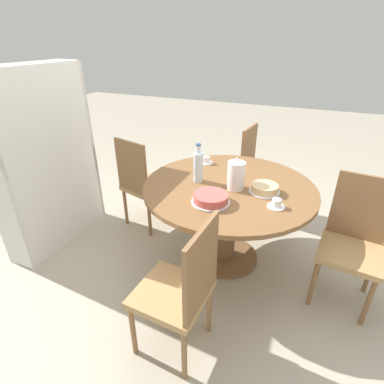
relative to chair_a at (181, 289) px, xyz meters
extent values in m
plane|color=#B2A893|center=(0.97, 0.00, -0.51)|extent=(14.00, 14.00, 0.00)
cylinder|color=brown|center=(0.97, 0.00, -0.49)|extent=(0.59, 0.59, 0.03)
cylinder|color=brown|center=(0.97, 0.00, -0.14)|extent=(0.17, 0.17, 0.68)
cylinder|color=brown|center=(0.97, 0.00, 0.22)|extent=(1.41, 1.41, 0.04)
cylinder|color=olive|center=(0.20, 0.24, -0.30)|extent=(0.03, 0.03, 0.42)
cylinder|color=olive|center=(-0.16, 0.26, -0.30)|extent=(0.03, 0.03, 0.42)
cylinder|color=olive|center=(0.17, -0.12, -0.30)|extent=(0.03, 0.03, 0.42)
cylinder|color=olive|center=(-0.19, -0.10, -0.30)|extent=(0.03, 0.03, 0.42)
cube|color=tan|center=(0.00, 0.07, -0.07)|extent=(0.45, 0.45, 0.04)
cube|color=olive|center=(-0.01, -0.13, 0.21)|extent=(0.40, 0.05, 0.51)
cylinder|color=olive|center=(0.69, -0.75, -0.30)|extent=(0.03, 0.03, 0.42)
cylinder|color=olive|center=(0.64, -1.11, -0.30)|extent=(0.03, 0.03, 0.42)
cylinder|color=olive|center=(1.04, -0.80, -0.30)|extent=(0.03, 0.03, 0.42)
cylinder|color=olive|center=(1.00, -1.16, -0.30)|extent=(0.03, 0.03, 0.42)
cube|color=tan|center=(0.84, -0.95, -0.07)|extent=(0.47, 0.47, 0.04)
cube|color=olive|center=(1.04, -0.98, 0.21)|extent=(0.08, 0.40, 0.51)
cylinder|color=olive|center=(1.72, -0.28, -0.30)|extent=(0.03, 0.03, 0.42)
cylinder|color=olive|center=(2.08, -0.33, -0.30)|extent=(0.03, 0.03, 0.42)
cylinder|color=olive|center=(1.77, 0.07, -0.30)|extent=(0.03, 0.03, 0.42)
cylinder|color=olive|center=(2.13, 0.03, -0.30)|extent=(0.03, 0.03, 0.42)
cube|color=tan|center=(1.93, -0.13, -0.07)|extent=(0.47, 0.47, 0.04)
cube|color=olive|center=(1.95, 0.07, 0.21)|extent=(0.40, 0.08, 0.51)
cylinder|color=olive|center=(1.35, 0.71, -0.30)|extent=(0.03, 0.03, 0.42)
cylinder|color=olive|center=(1.45, 1.06, -0.30)|extent=(0.03, 0.03, 0.42)
cylinder|color=olive|center=(1.00, 0.81, -0.30)|extent=(0.03, 0.03, 0.42)
cylinder|color=olive|center=(1.10, 1.16, -0.30)|extent=(0.03, 0.03, 0.42)
cube|color=tan|center=(1.23, 0.94, -0.07)|extent=(0.52, 0.52, 0.04)
cube|color=olive|center=(1.04, 0.99, 0.21)|extent=(0.13, 0.39, 0.51)
cube|color=silver|center=(1.16, 1.65, 0.31)|extent=(0.04, 0.28, 1.64)
cube|color=silver|center=(0.66, 1.52, 0.31)|extent=(1.02, 0.02, 1.64)
cube|color=silver|center=(0.66, 1.65, -0.49)|extent=(0.95, 0.27, 0.04)
cube|color=silver|center=(0.66, 1.65, -0.18)|extent=(0.95, 0.27, 0.04)
cube|color=silver|center=(0.66, 1.65, 0.15)|extent=(0.95, 0.27, 0.04)
cube|color=silver|center=(0.66, 1.65, 0.47)|extent=(0.95, 0.27, 0.04)
cube|color=silver|center=(0.66, 1.65, 0.80)|extent=(0.95, 0.27, 0.04)
cube|color=silver|center=(0.66, 1.65, 1.11)|extent=(0.95, 0.27, 0.04)
cube|color=orange|center=(0.95, 1.64, -0.35)|extent=(0.38, 0.21, 0.24)
cube|color=#703384|center=(0.38, 1.64, -0.37)|extent=(0.38, 0.21, 0.21)
cube|color=#703384|center=(0.94, 1.64, -0.06)|extent=(0.40, 0.21, 0.21)
cube|color=#703384|center=(0.39, 1.64, -0.04)|extent=(0.40, 0.21, 0.25)
cube|color=teal|center=(0.96, 1.64, 0.28)|extent=(0.36, 0.21, 0.24)
cube|color=black|center=(0.37, 1.64, 0.30)|extent=(0.36, 0.21, 0.27)
cube|color=orange|center=(0.93, 1.64, 0.60)|extent=(0.42, 0.21, 0.22)
cube|color=black|center=(0.40, 1.64, 0.59)|extent=(0.42, 0.21, 0.19)
cube|color=#234793|center=(0.92, 1.64, 0.93)|extent=(0.44, 0.21, 0.23)
cube|color=#28703D|center=(0.41, 1.64, 0.95)|extent=(0.44, 0.21, 0.26)
cylinder|color=white|center=(0.93, -0.06, 0.35)|extent=(0.14, 0.14, 0.23)
cone|color=white|center=(0.93, -0.06, 0.47)|extent=(0.13, 0.13, 0.02)
sphere|color=white|center=(0.93, -0.06, 0.49)|extent=(0.02, 0.02, 0.02)
cylinder|color=silver|center=(0.95, 0.27, 0.36)|extent=(0.08, 0.08, 0.24)
cylinder|color=silver|center=(0.95, 0.27, 0.52)|extent=(0.04, 0.04, 0.07)
cylinder|color=#2D5184|center=(0.95, 0.27, 0.56)|extent=(0.04, 0.04, 0.01)
cylinder|color=silver|center=(0.64, 0.05, 0.24)|extent=(0.29, 0.29, 0.01)
cylinder|color=#C65651|center=(0.64, 0.05, 0.28)|extent=(0.26, 0.26, 0.06)
cylinder|color=silver|center=(0.95, -0.28, 0.24)|extent=(0.24, 0.24, 0.01)
cylinder|color=#DBB784|center=(0.95, -0.28, 0.28)|extent=(0.21, 0.21, 0.05)
cylinder|color=white|center=(1.35, 0.34, 0.24)|extent=(0.13, 0.13, 0.01)
cylinder|color=white|center=(1.35, 0.34, 0.27)|extent=(0.07, 0.07, 0.05)
cylinder|color=white|center=(0.76, -0.40, 0.24)|extent=(0.13, 0.13, 0.01)
cylinder|color=white|center=(0.76, -0.40, 0.27)|extent=(0.07, 0.07, 0.05)
camera|label=1|loc=(-1.17, -0.55, 1.32)|focal=28.00mm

